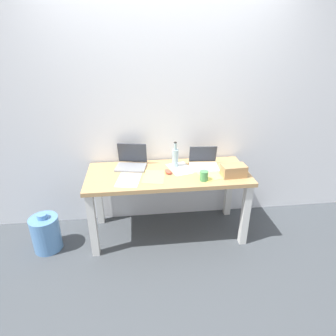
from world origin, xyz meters
TOP-DOWN VIEW (x-y plane):
  - ground_plane at (0.00, 0.00)m, footprint 8.00×8.00m
  - back_wall at (0.00, 0.39)m, footprint 5.20×0.08m
  - desk at (0.00, 0.00)m, footprint 1.62×0.66m
  - laptop_left at (-0.36, 0.19)m, footprint 0.34×0.29m
  - laptop_right at (0.39, 0.10)m, footprint 0.30×0.27m
  - beer_bottle at (0.09, 0.14)m, footprint 0.06×0.06m
  - computer_mouse at (0.00, -0.01)m, footprint 0.10×0.12m
  - cardboard_box at (0.62, -0.15)m, footprint 0.24×0.16m
  - coffee_mug at (0.32, -0.20)m, footprint 0.08×0.08m
  - paper_sheet_front_right at (0.40, -0.08)m, footprint 0.28×0.34m
  - paper_yellow_folder at (-0.15, -0.08)m, footprint 0.26×0.33m
  - paper_sheet_near_back at (0.14, 0.07)m, footprint 0.28×0.34m
  - paper_sheet_front_left at (-0.39, -0.12)m, footprint 0.26×0.33m
  - water_cooler_jug at (-1.24, -0.13)m, footprint 0.28×0.28m

SIDE VIEW (x-z plane):
  - ground_plane at x=0.00m, z-range 0.00..0.00m
  - water_cooler_jug at x=-1.24m, z-range -0.02..0.39m
  - desk at x=0.00m, z-range 0.26..0.99m
  - paper_sheet_front_right at x=0.40m, z-range 0.73..0.73m
  - paper_yellow_folder at x=-0.15m, z-range 0.73..0.73m
  - paper_sheet_near_back at x=0.14m, z-range 0.73..0.73m
  - paper_sheet_front_left at x=-0.39m, z-range 0.73..0.73m
  - computer_mouse at x=0.00m, z-range 0.73..0.76m
  - laptop_right at x=0.39m, z-range 0.67..0.87m
  - coffee_mug at x=0.32m, z-range 0.73..0.82m
  - laptop_left at x=-0.36m, z-range 0.66..0.90m
  - cardboard_box at x=0.62m, z-range 0.73..0.84m
  - beer_bottle at x=0.09m, z-range 0.70..0.97m
  - back_wall at x=0.00m, z-range 0.00..2.60m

